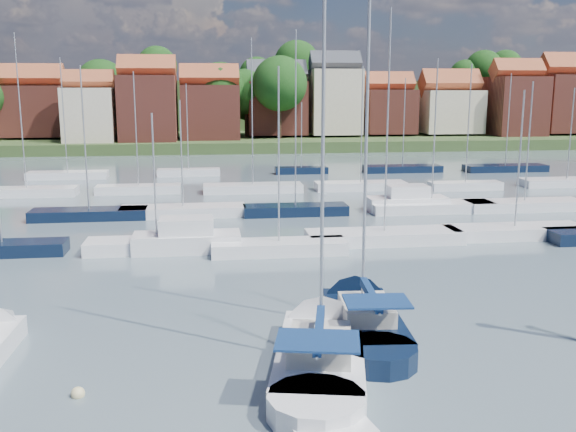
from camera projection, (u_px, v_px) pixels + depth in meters
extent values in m
plane|color=#4C5B67|center=(248.00, 198.00, 62.42)|extent=(260.00, 260.00, 0.00)
cone|color=white|center=(2.00, 322.00, 28.78)|extent=(2.82, 3.27, 2.73)
cube|color=white|center=(320.00, 361.00, 24.69)|extent=(4.84, 8.36, 1.20)
cone|color=white|center=(324.00, 317.00, 29.49)|extent=(4.00, 4.42, 3.27)
cylinder|color=white|center=(316.00, 412.00, 20.86)|extent=(3.88, 3.88, 1.20)
cube|color=beige|center=(320.00, 344.00, 23.97)|extent=(2.92, 3.68, 0.70)
cylinder|color=#B2B2B7|center=(323.00, 156.00, 23.68)|extent=(0.14, 0.14, 14.54)
cylinder|color=#B2B2B7|center=(319.00, 333.00, 22.74)|extent=(1.01, 4.29, 0.10)
cube|color=navy|center=(319.00, 329.00, 22.71)|extent=(1.16, 4.12, 0.35)
cube|color=navy|center=(318.00, 341.00, 21.29)|extent=(3.13, 2.50, 0.08)
cube|color=black|center=(364.00, 326.00, 28.36)|extent=(3.54, 7.41, 1.20)
cone|color=black|center=(349.00, 294.00, 32.77)|extent=(3.26, 3.72, 3.00)
cylinder|color=black|center=(379.00, 360.00, 24.84)|extent=(3.22, 3.22, 1.20)
cube|color=beige|center=(366.00, 309.00, 27.69)|extent=(2.32, 3.15, 0.70)
cylinder|color=#B2B2B7|center=(366.00, 158.00, 27.39)|extent=(0.14, 0.14, 13.64)
cylinder|color=#B2B2B7|center=(371.00, 298.00, 26.54)|extent=(0.40, 4.00, 0.10)
cube|color=navy|center=(371.00, 295.00, 26.51)|extent=(0.59, 3.81, 0.35)
cube|color=navy|center=(377.00, 301.00, 25.21)|extent=(2.68, 1.99, 0.08)
sphere|color=beige|center=(78.00, 396.00, 22.42)|extent=(0.49, 0.49, 0.49)
sphere|color=beige|center=(343.00, 412.00, 21.37)|extent=(0.47, 0.47, 0.47)
sphere|color=#D85914|center=(355.00, 313.00, 30.69)|extent=(0.54, 0.54, 0.54)
cube|color=black|center=(2.00, 250.00, 41.29)|extent=(8.01, 2.24, 1.00)
cube|color=white|center=(157.00, 246.00, 42.19)|extent=(9.22, 2.58, 1.00)
cylinder|color=#B2B2B7|center=(154.00, 177.00, 41.29)|extent=(0.12, 0.12, 8.18)
cube|color=white|center=(279.00, 248.00, 41.62)|extent=(8.78, 2.46, 1.00)
cylinder|color=#B2B2B7|center=(279.00, 156.00, 40.44)|extent=(0.12, 0.12, 11.06)
cube|color=white|center=(384.00, 238.00, 44.57)|extent=(10.79, 3.02, 1.00)
cylinder|color=#B2B2B7|center=(388.00, 123.00, 43.01)|extent=(0.12, 0.12, 14.87)
cube|color=white|center=(514.00, 233.00, 46.13)|extent=(10.13, 2.84, 1.00)
cylinder|color=#B2B2B7|center=(520.00, 159.00, 45.09)|extent=(0.12, 0.12, 9.59)
cube|color=white|center=(187.00, 244.00, 42.21)|extent=(7.00, 2.60, 1.40)
cube|color=white|center=(187.00, 228.00, 41.99)|extent=(3.50, 2.20, 1.30)
cube|color=black|center=(89.00, 215.00, 52.53)|extent=(9.30, 2.60, 1.00)
cylinder|color=#B2B2B7|center=(85.00, 139.00, 51.30)|extent=(0.12, 0.12, 11.48)
cube|color=white|center=(183.00, 212.00, 53.84)|extent=(10.40, 2.91, 1.00)
cylinder|color=#B2B2B7|center=(181.00, 154.00, 52.88)|extent=(0.12, 0.12, 8.77)
cube|color=black|center=(295.00, 211.00, 54.30)|extent=(8.80, 2.46, 1.00)
cylinder|color=#B2B2B7|center=(296.00, 120.00, 52.79)|extent=(0.12, 0.12, 14.33)
cube|color=white|center=(431.00, 208.00, 55.67)|extent=(10.73, 3.00, 1.00)
cylinder|color=#B2B2B7|center=(435.00, 132.00, 54.38)|extent=(0.12, 0.12, 12.14)
cube|color=white|center=(524.00, 206.00, 56.53)|extent=(10.48, 2.93, 1.00)
cylinder|color=#B2B2B7|center=(529.00, 142.00, 55.42)|extent=(0.12, 0.12, 10.28)
cube|color=white|center=(407.00, 205.00, 56.21)|extent=(7.00, 2.60, 1.40)
cube|color=white|center=(407.00, 192.00, 56.00)|extent=(3.50, 2.20, 1.30)
cube|color=white|center=(27.00, 193.00, 63.74)|extent=(9.71, 2.72, 1.00)
cylinder|color=#B2B2B7|center=(20.00, 112.00, 62.18)|extent=(0.12, 0.12, 14.88)
cube|color=white|center=(139.00, 190.00, 65.38)|extent=(8.49, 2.38, 1.00)
cylinder|color=#B2B2B7|center=(136.00, 129.00, 64.17)|extent=(0.12, 0.12, 11.31)
cube|color=white|center=(253.00, 189.00, 66.12)|extent=(10.16, 2.85, 1.00)
cylinder|color=#B2B2B7|center=(252.00, 112.00, 64.59)|extent=(0.12, 0.12, 14.59)
cube|color=white|center=(360.00, 186.00, 67.65)|extent=(9.53, 2.67, 1.00)
cylinder|color=#B2B2B7|center=(362.00, 125.00, 66.38)|extent=(0.12, 0.12, 11.91)
cube|color=white|center=(465.00, 186.00, 67.67)|extent=(7.62, 2.13, 1.00)
cylinder|color=#B2B2B7|center=(469.00, 124.00, 66.37)|extent=(0.12, 0.12, 12.13)
cube|color=white|center=(566.00, 183.00, 70.22)|extent=(10.17, 2.85, 1.00)
cylinder|color=#B2B2B7|center=(571.00, 134.00, 69.17)|extent=(0.12, 0.12, 9.73)
cube|color=white|center=(68.00, 176.00, 75.93)|extent=(9.24, 2.59, 1.00)
cylinder|color=#B2B2B7|center=(64.00, 115.00, 74.53)|extent=(0.12, 0.12, 13.17)
cube|color=white|center=(189.00, 173.00, 78.42)|extent=(7.57, 2.12, 1.00)
cylinder|color=#B2B2B7|center=(187.00, 127.00, 77.31)|extent=(0.12, 0.12, 10.24)
cube|color=black|center=(301.00, 171.00, 80.32)|extent=(6.58, 1.84, 1.00)
cylinder|color=#B2B2B7|center=(301.00, 135.00, 79.43)|extent=(0.12, 0.12, 8.01)
cube|color=black|center=(402.00, 169.00, 81.88)|extent=(9.92, 2.78, 1.00)
cylinder|color=#B2B2B7|center=(404.00, 122.00, 80.71)|extent=(0.12, 0.12, 10.92)
cube|color=black|center=(505.00, 169.00, 82.53)|extent=(10.55, 2.95, 1.00)
cylinder|color=#B2B2B7|center=(508.00, 120.00, 81.30)|extent=(0.12, 0.12, 11.51)
cube|color=#334A25|center=(224.00, 137.00, 137.24)|extent=(200.00, 70.00, 3.00)
cube|color=#334A25|center=(221.00, 110.00, 160.63)|extent=(200.00, 60.00, 14.00)
cube|color=brown|center=(35.00, 111.00, 113.13)|extent=(10.37, 9.97, 8.73)
cube|color=#98492C|center=(33.00, 78.00, 112.03)|extent=(10.57, 5.13, 5.13)
cube|color=beige|center=(91.00, 115.00, 106.04)|extent=(8.09, 8.80, 8.96)
cube|color=#98492C|center=(89.00, 82.00, 104.97)|extent=(8.25, 4.00, 4.00)
cube|color=brown|center=(149.00, 109.00, 107.92)|extent=(9.36, 10.17, 10.97)
cube|color=#98492C|center=(147.00, 68.00, 106.62)|extent=(9.54, 4.63, 4.63)
cube|color=brown|center=(210.00, 113.00, 111.02)|extent=(9.90, 8.56, 9.42)
cube|color=#98492C|center=(209.00, 78.00, 109.86)|extent=(10.10, 4.90, 4.90)
cube|color=brown|center=(277.00, 108.00, 117.27)|extent=(10.59, 8.93, 9.49)
cube|color=#383A42|center=(276.00, 74.00, 116.08)|extent=(10.80, 5.24, 5.24)
cube|color=beige|center=(334.00, 102.00, 117.55)|extent=(9.01, 8.61, 11.65)
cube|color=#383A42|center=(335.00, 63.00, 116.19)|extent=(9.19, 4.46, 4.46)
cube|color=brown|center=(388.00, 111.00, 120.38)|extent=(9.10, 9.34, 8.00)
cube|color=#98492C|center=(389.00, 84.00, 119.38)|extent=(9.28, 4.50, 4.50)
cube|color=beige|center=(449.00, 111.00, 121.46)|extent=(10.86, 9.59, 7.88)
cube|color=#98492C|center=(450.00, 83.00, 120.43)|extent=(11.07, 5.37, 5.37)
cube|color=brown|center=(515.00, 107.00, 120.15)|extent=(9.18, 9.96, 10.97)
cube|color=#98492C|center=(517.00, 71.00, 118.85)|extent=(9.36, 4.54, 4.54)
cube|color=brown|center=(568.00, 104.00, 122.73)|extent=(11.39, 9.67, 10.76)
cube|color=#98492C|center=(571.00, 67.00, 121.40)|extent=(11.62, 5.64, 5.64)
cylinder|color=#382619|center=(482.00, 97.00, 141.24)|extent=(0.50, 0.50, 4.47)
sphere|color=#1D4B17|center=(484.00, 69.00, 140.05)|extent=(8.18, 8.18, 8.18)
cylinder|color=#382619|center=(246.00, 125.00, 116.48)|extent=(0.50, 0.50, 4.46)
sphere|color=#1D4B17|center=(246.00, 92.00, 115.29)|extent=(8.15, 8.15, 8.15)
cylinder|color=#382619|center=(297.00, 97.00, 134.27)|extent=(0.50, 0.50, 5.15)
sphere|color=#1D4B17|center=(297.00, 63.00, 132.90)|extent=(9.41, 9.41, 9.41)
cylinder|color=#382619|center=(158.00, 97.00, 133.24)|extent=(0.50, 0.50, 4.56)
sphere|color=#1D4B17|center=(157.00, 66.00, 132.02)|extent=(8.34, 8.34, 8.34)
cylinder|color=#382619|center=(103.00, 122.00, 122.15)|extent=(0.50, 0.50, 5.15)
sphere|color=#1D4B17|center=(101.00, 84.00, 120.78)|extent=(9.42, 9.42, 9.42)
cylinder|color=#382619|center=(21.00, 108.00, 121.74)|extent=(0.50, 0.50, 3.42)
sphere|color=#1D4B17|center=(19.00, 83.00, 120.82)|extent=(6.26, 6.26, 6.26)
cylinder|color=#382619|center=(296.00, 124.00, 126.37)|extent=(0.50, 0.50, 3.77)
sphere|color=#1D4B17|center=(296.00, 98.00, 125.36)|extent=(6.89, 6.89, 6.89)
cylinder|color=#382619|center=(280.00, 125.00, 112.25)|extent=(0.50, 0.50, 5.21)
sphere|color=#1D4B17|center=(280.00, 84.00, 110.86)|extent=(9.53, 9.53, 9.53)
cylinder|color=#382619|center=(534.00, 125.00, 129.45)|extent=(0.50, 0.50, 2.97)
sphere|color=#1D4B17|center=(535.00, 105.00, 128.65)|extent=(5.44, 5.44, 5.44)
cylinder|color=#382619|center=(221.00, 125.00, 113.76)|extent=(0.50, 0.50, 4.84)
sphere|color=#1D4B17|center=(220.00, 88.00, 112.46)|extent=(8.85, 8.85, 8.85)
cylinder|color=#382619|center=(464.00, 99.00, 141.00)|extent=(0.50, 0.50, 3.72)
sphere|color=#1D4B17|center=(465.00, 75.00, 140.01)|extent=(6.80, 6.80, 6.80)
cylinder|color=#382619|center=(514.00, 125.00, 121.07)|extent=(0.50, 0.50, 4.05)
sphere|color=#1D4B17|center=(516.00, 96.00, 119.99)|extent=(7.40, 7.40, 7.40)
cylinder|color=#382619|center=(257.00, 101.00, 132.99)|extent=(0.50, 0.50, 3.93)
sphere|color=#1D4B17|center=(257.00, 74.00, 131.94)|extent=(7.19, 7.19, 7.19)
cylinder|color=#382619|center=(385.00, 125.00, 124.06)|extent=(0.50, 0.50, 3.82)
sphere|color=#1D4B17|center=(386.00, 98.00, 123.03)|extent=(6.99, 6.99, 6.99)
cylinder|color=#382619|center=(127.00, 130.00, 111.25)|extent=(0.50, 0.50, 3.48)
sphere|color=#1D4B17|center=(126.00, 103.00, 110.32)|extent=(6.37, 6.37, 6.37)
cylinder|color=#382619|center=(510.00, 125.00, 130.05)|extent=(0.50, 0.50, 2.99)
sphere|color=#1D4B17|center=(512.00, 105.00, 129.25)|extent=(5.46, 5.46, 5.46)
cylinder|color=#382619|center=(246.00, 128.00, 119.65)|extent=(0.50, 0.50, 3.25)
sphere|color=#1D4B17|center=(246.00, 104.00, 118.78)|extent=(5.94, 5.94, 5.94)
cylinder|color=#382619|center=(210.00, 128.00, 120.49)|extent=(0.50, 0.50, 2.98)
sphere|color=#1D4B17|center=(210.00, 106.00, 119.69)|extent=(5.46, 5.46, 5.46)
cylinder|color=#382619|center=(503.00, 93.00, 148.12)|extent=(0.50, 0.50, 4.29)
sphere|color=#1D4B17|center=(505.00, 67.00, 146.97)|extent=(7.84, 7.84, 7.84)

